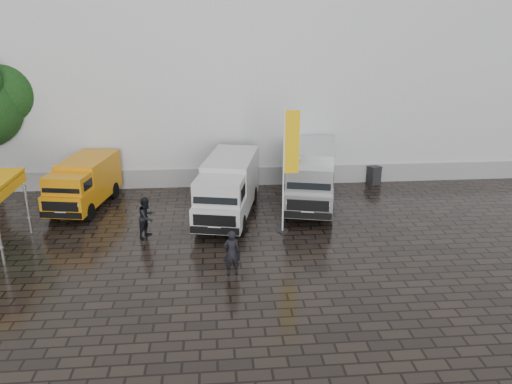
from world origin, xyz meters
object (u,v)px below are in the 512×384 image
wheelie_bin (374,175)px  person_front (232,253)px  flagpole (288,162)px  person_tent (147,217)px  van_white (228,189)px  van_yellow (84,185)px  van_silver (311,177)px

wheelie_bin → person_front: size_ratio=0.60×
flagpole → person_tent: size_ratio=3.16×
van_white → wheelie_bin: van_white is taller
van_yellow → van_silver: 11.00m
van_silver → person_front: (-4.19, -6.94, -0.56)m
van_white → van_silver: 4.34m
van_yellow → person_tent: (3.40, -3.76, -0.29)m
flagpole → wheelie_bin: (5.79, 6.16, -2.58)m
wheelie_bin → person_tent: (-11.71, -6.17, 0.36)m
person_tent → van_silver: bearing=-39.1°
van_white → van_silver: van_silver is taller
van_white → wheelie_bin: size_ratio=6.13×
van_yellow → van_white: van_white is taller
van_white → flagpole: flagpole is taller
van_yellow → wheelie_bin: 15.32m
flagpole → van_silver: bearing=63.1°
person_front → person_tent: (-3.39, 3.63, 0.03)m
van_white → van_silver: size_ratio=0.96×
wheelie_bin → person_front: bearing=-149.2°
van_white → person_front: size_ratio=3.69×
van_yellow → van_white: bearing=-4.3°
van_yellow → wheelie_bin: bearing=19.6°
van_silver → person_front: van_silver is taller
van_yellow → person_tent: 5.08m
van_yellow → flagpole: bearing=-11.4°
van_yellow → person_front: bearing=-36.9°
van_silver → flagpole: flagpole is taller
van_silver → person_front: 8.13m
van_silver → van_white: bearing=-148.1°
flagpole → van_white: bearing=141.7°
person_tent → wheelie_bin: bearing=-34.9°
van_yellow → wheelie_bin: (15.11, 2.42, -0.65)m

